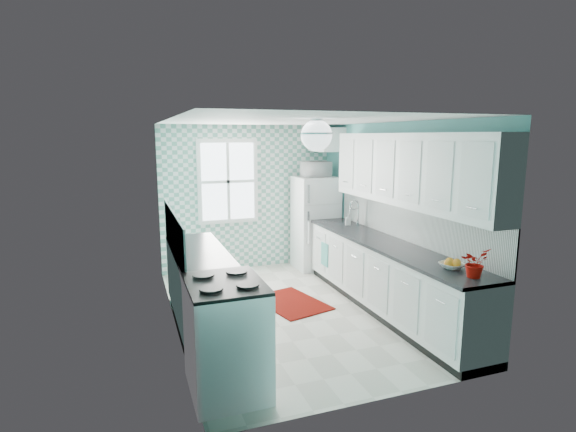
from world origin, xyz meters
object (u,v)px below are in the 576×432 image
object	(u,v)px
stove	(226,335)
fruit_bowl	(452,266)
sink	(348,227)
fridge	(315,223)
potted_plant	(475,263)
microwave	(316,169)
ceiling_light	(316,135)

from	to	relation	value
stove	fruit_bowl	world-z (taller)	stove
sink	fruit_bowl	size ratio (longest dim) A/B	2.16
fridge	fruit_bowl	size ratio (longest dim) A/B	6.56
stove	potted_plant	world-z (taller)	potted_plant
sink	fruit_bowl	world-z (taller)	sink
stove	sink	bearing A→B (deg)	46.25
fridge	potted_plant	size ratio (longest dim) A/B	5.48
stove	microwave	distance (m)	4.23
fridge	stove	xyz separation A→B (m)	(-2.31, -3.34, -0.28)
fruit_bowl	microwave	world-z (taller)	microwave
stove	sink	world-z (taller)	sink
ceiling_light	fridge	bearing A→B (deg)	66.68
sink	potted_plant	xyz separation A→B (m)	(-0.00, -2.69, 0.16)
fridge	stove	distance (m)	4.07
fruit_bowl	potted_plant	bearing A→B (deg)	-90.00
sink	stove	bearing A→B (deg)	-133.12
microwave	potted_plant	bearing A→B (deg)	91.28
ceiling_light	fruit_bowl	distance (m)	2.00
ceiling_light	potted_plant	bearing A→B (deg)	-44.27
fridge	stove	bearing A→B (deg)	-125.27
fridge	sink	size ratio (longest dim) A/B	3.04
stove	potted_plant	xyz separation A→B (m)	(2.40, -0.41, 0.55)
sink	fruit_bowl	xyz separation A→B (m)	(-0.00, -2.38, 0.04)
stove	fruit_bowl	xyz separation A→B (m)	(2.40, -0.09, 0.44)
sink	microwave	bearing A→B (deg)	98.45
stove	fridge	bearing A→B (deg)	58.03
fridge	fruit_bowl	world-z (taller)	fridge
fridge	potted_plant	xyz separation A→B (m)	(0.09, -3.74, 0.28)
potted_plant	sink	bearing A→B (deg)	89.91
sink	microwave	world-z (taller)	microwave
potted_plant	stove	bearing A→B (deg)	170.33
fruit_bowl	stove	bearing A→B (deg)	177.77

